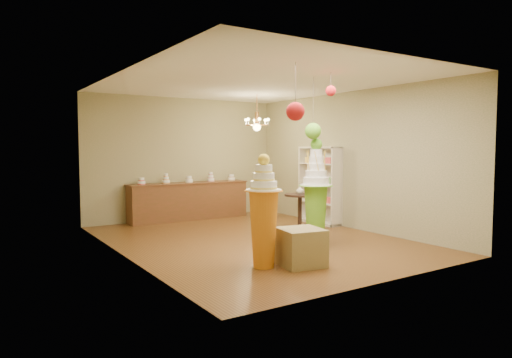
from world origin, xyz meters
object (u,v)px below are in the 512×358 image
sideboard (189,200)px  round_table (300,208)px  pedestal_green (316,202)px  pedestal_orange (264,220)px

sideboard → round_table: sideboard is taller
pedestal_green → sideboard: pedestal_green is taller
pedestal_green → pedestal_orange: bearing=-157.7°
pedestal_green → round_table: 1.35m
sideboard → round_table: (1.17, -2.90, 0.05)m
pedestal_green → round_table: pedestal_green is taller
pedestal_green → pedestal_orange: (-1.55, -0.63, -0.09)m
pedestal_orange → pedestal_green: bearing=22.3°
sideboard → round_table: size_ratio=3.71×
pedestal_green → sideboard: bearing=98.1°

